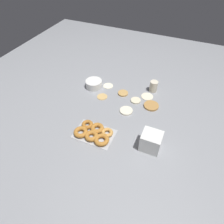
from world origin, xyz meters
The scene contains 12 objects.
ground_plane centered at (0.00, 0.00, 0.00)m, with size 3.00×3.00×0.00m, color gray.
pancake_0 centered at (-0.21, 0.08, 0.00)m, with size 0.09×0.09×0.01m, color tan.
pancake_1 centered at (0.20, 0.13, 0.01)m, with size 0.12×0.12×0.02m, color #B27F42.
pancake_2 centered at (-0.06, 0.19, 0.01)m, with size 0.09×0.09×0.01m, color tan.
pancake_3 centered at (0.04, 0.00, 0.01)m, with size 0.10×0.10×0.01m, color silver.
pancake_4 centered at (0.07, 0.15, 0.01)m, with size 0.08×0.08×0.01m, color beige.
pancake_5 centered at (0.14, 0.24, 0.00)m, with size 0.10×0.10×0.01m, color beige.
pancake_6 centered at (-0.22, 0.24, 0.00)m, with size 0.09×0.09×0.01m, color silver.
donut_tray centered at (-0.08, -0.31, 0.02)m, with size 0.28×0.19×0.04m.
batter_bowl centered at (-0.33, 0.18, 0.03)m, with size 0.14×0.14×0.07m.
container_stack centered at (0.30, -0.26, 0.06)m, with size 0.13×0.11×0.13m.
paper_cup centered at (0.16, 0.33, 0.05)m, with size 0.07×0.07×0.10m.
Camera 1 is at (0.38, -1.07, 1.08)m, focal length 32.00 mm.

